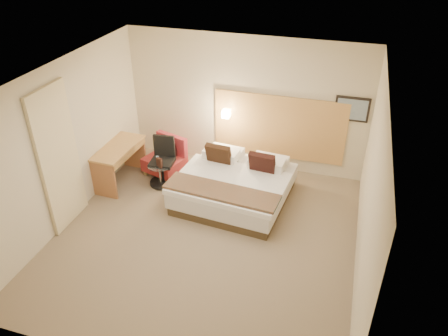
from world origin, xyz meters
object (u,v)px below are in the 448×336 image
(lounge_chair, at_px, (166,159))
(desk, at_px, (119,154))
(desk_chair, at_px, (163,165))
(bed, at_px, (235,185))
(side_table, at_px, (160,175))

(lounge_chair, height_order, desk, desk)
(desk_chair, bearing_deg, desk, -166.15)
(bed, height_order, side_table, bed)
(side_table, height_order, desk_chair, desk_chair)
(bed, xyz_separation_m, lounge_chair, (-1.58, 0.52, -0.00))
(lounge_chair, height_order, desk_chair, desk_chair)
(lounge_chair, relative_size, desk_chair, 0.93)
(desk, bearing_deg, lounge_chair, 39.12)
(bed, height_order, desk_chair, desk_chair)
(side_table, relative_size, desk, 0.46)
(bed, bearing_deg, desk_chair, 174.42)
(bed, xyz_separation_m, desk_chair, (-1.48, 0.14, 0.08))
(lounge_chair, xyz_separation_m, side_table, (0.11, -0.56, -0.03))
(bed, distance_m, desk_chair, 1.49)
(desk, height_order, desk_chair, desk_chair)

